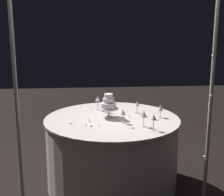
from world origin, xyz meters
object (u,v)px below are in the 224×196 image
Objects in this scene: decorative_arch at (116,60)px; wine_glass_5 at (98,99)px; wine_glass_4 at (123,113)px; main_table at (112,152)px; wine_glass_3 at (160,108)px; cake_knife at (90,122)px; wine_glass_0 at (106,104)px; wine_glass_6 at (154,119)px; tiered_cake at (109,104)px; wine_glass_1 at (144,114)px; wine_glass_2 at (137,104)px.

wine_glass_5 is (0.14, -0.84, -0.56)m from decorative_arch.
wine_glass_4 is (-0.10, -0.28, -0.58)m from decorative_arch.
wine_glass_5 is at bearing -66.94° from wine_glass_4.
main_table is at bearing 111.28° from wine_glass_5.
wine_glass_3 is at bearing 177.60° from main_table.
decorative_arch is 0.80m from cake_knife.
decorative_arch reaches higher than wine_glass_0.
main_table is 9.76× the size of wine_glass_0.
wine_glass_0 is 0.96× the size of wine_glass_6.
tiered_cake reaches higher than wine_glass_3.
decorative_arch is 13.57× the size of wine_glass_5.
wine_glass_1 is at bearing 122.07° from wine_glass_5.
decorative_arch is 0.92m from wine_glass_3.
wine_glass_1 is at bearing 121.71° from wine_glass_0.
wine_glass_5 is 0.96m from wine_glass_6.
wine_glass_1 is at bearing 162.62° from cake_knife.
decorative_arch is 0.74m from tiered_cake.
wine_glass_5 is at bearing -56.40° from wine_glass_0.
wine_glass_3 is at bearing 150.35° from wine_glass_5.
wine_glass_0 reaches higher than cake_knife.
cake_knife is (0.61, -0.30, -0.11)m from wine_glass_6.
wine_glass_6 is at bearing 68.33° from wine_glass_3.
wine_glass_5 is at bearing -57.93° from wine_glass_1.
wine_glass_3 reaches higher than cake_knife.
wine_glass_2 is 0.66m from cake_knife.
wine_glass_0 is at bearing -70.51° from wine_glass_4.
wine_glass_5 is (0.43, -0.69, 0.00)m from wine_glass_1.
wine_glass_3 is 0.51× the size of cake_knife.
wine_glass_0 is (0.06, -0.23, 0.51)m from main_table.
wine_glass_6 is at bearing 135.91° from wine_glass_4.
tiered_cake is at bearing -85.85° from decorative_arch.
main_table is 0.61m from wine_glass_2.
wine_glass_2 is (-0.36, 0.06, -0.00)m from wine_glass_0.
wine_glass_3 is at bearing -111.67° from wine_glass_6.
wine_glass_0 is at bearing -84.84° from tiered_cake.
tiered_cake is 1.80× the size of wine_glass_3.
main_table is 0.56m from wine_glass_4.
main_table is at bearing -2.40° from wine_glass_3.
wine_glass_4 is 0.95× the size of wine_glass_6.
wine_glass_2 is (-0.31, -0.17, 0.50)m from main_table.
decorative_arch is 0.65m from wine_glass_1.
wine_glass_2 is 0.94× the size of wine_glass_3.
wine_glass_3 reaches higher than wine_glass_2.
wine_glass_6 is (-0.40, 0.48, -0.03)m from tiered_cake.
decorative_arch is 1.56× the size of main_table.
wine_glass_3 is (-0.24, -0.31, -0.02)m from wine_glass_1.
wine_glass_0 is 1.02× the size of wine_glass_3.
wine_glass_5 is (0.09, -0.13, 0.02)m from wine_glass_0.
wine_glass_5 reaches higher than wine_glass_4.
wine_glass_5 reaches higher than wine_glass_2.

